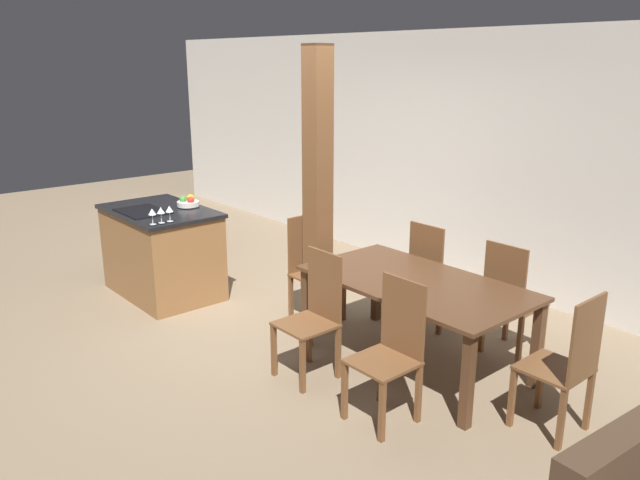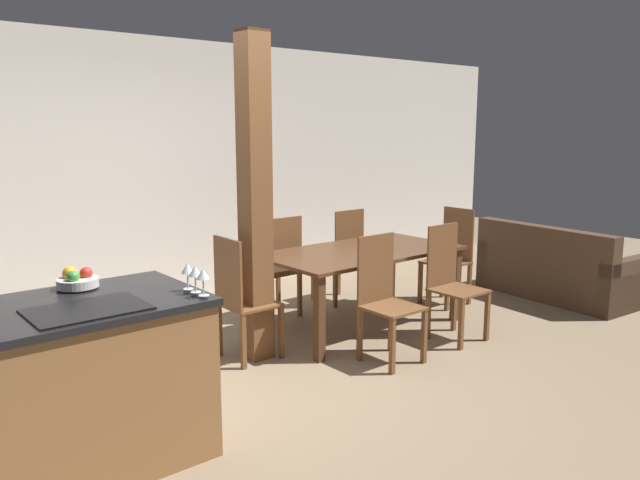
# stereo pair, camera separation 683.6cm
# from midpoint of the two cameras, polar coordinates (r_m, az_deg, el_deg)

# --- Properties ---
(ground_plane) EXTENTS (16.00, 16.00, 0.00)m
(ground_plane) POSITION_cam_midpoint_polar(r_m,az_deg,el_deg) (3.99, 28.96, -17.91)
(ground_plane) COLOR #847056
(wall_back) EXTENTS (11.20, 0.08, 2.70)m
(wall_back) POSITION_cam_midpoint_polar(r_m,az_deg,el_deg) (5.91, 39.72, 5.14)
(wall_back) COLOR silver
(wall_back) RESTS_ON ground_plane
(kitchen_island) EXTENTS (1.28, 0.84, 0.93)m
(kitchen_island) POSITION_cam_midpoint_polar(r_m,az_deg,el_deg) (4.18, 10.18, -7.24)
(kitchen_island) COLOR olive
(kitchen_island) RESTS_ON ground_plane
(fruit_bowl) EXTENTS (0.23, 0.23, 0.12)m
(fruit_bowl) POSITION_cam_midpoint_polar(r_m,az_deg,el_deg) (4.16, 14.11, -0.18)
(fruit_bowl) COLOR silver
(fruit_bowl) RESTS_ON kitchen_island
(wine_glass_near) EXTENTS (0.07, 0.07, 0.15)m
(wine_glass_near) POSITION_cam_midpoint_polar(r_m,az_deg,el_deg) (3.40, 14.32, -2.57)
(wine_glass_near) COLOR silver
(wine_glass_near) RESTS_ON kitchen_island
(wine_glass_middle) EXTENTS (0.07, 0.07, 0.15)m
(wine_glass_middle) POSITION_cam_midpoint_polar(r_m,az_deg,el_deg) (3.47, 15.16, -2.26)
(wine_glass_middle) COLOR silver
(wine_glass_middle) RESTS_ON kitchen_island
(wine_glass_far) EXTENTS (0.07, 0.07, 0.15)m
(wine_glass_far) POSITION_cam_midpoint_polar(r_m,az_deg,el_deg) (3.54, 15.96, -1.96)
(wine_glass_far) COLOR silver
(wine_glass_far) RESTS_ON kitchen_island
(dining_table) EXTENTS (1.80, 0.98, 0.72)m
(dining_table) POSITION_cam_midpoint_polar(r_m,az_deg,el_deg) (4.09, 51.52, -11.43)
(dining_table) COLOR #51331E
(dining_table) RESTS_ON ground_plane
(dining_chair_near_left) EXTENTS (0.40, 0.40, 0.99)m
(dining_chair_near_left) POSITION_cam_midpoint_polar(r_m,az_deg,el_deg) (3.47, 44.44, -16.29)
(dining_chair_near_left) COLOR brown
(dining_chair_near_left) RESTS_ON ground_plane
(dining_chair_near_right) EXTENTS (0.40, 0.40, 0.99)m
(dining_chair_near_right) POSITION_cam_midpoint_polar(r_m,az_deg,el_deg) (3.56, 57.98, -18.76)
(dining_chair_near_right) COLOR brown
(dining_chair_near_right) RESTS_ON ground_plane
(dining_chair_far_left) EXTENTS (0.40, 0.40, 0.99)m
(dining_chair_far_left) POSITION_cam_midpoint_polar(r_m,az_deg,el_deg) (4.78, 46.24, -8.63)
(dining_chair_far_left) COLOR brown
(dining_chair_far_left) RESTS_ON ground_plane
(dining_chair_far_right) EXTENTS (0.40, 0.40, 0.99)m
(dining_chair_far_right) POSITION_cam_midpoint_polar(r_m,az_deg,el_deg) (4.84, 55.81, -10.57)
(dining_chair_far_right) COLOR brown
(dining_chair_far_right) RESTS_ON ground_plane
(dining_chair_head_end) EXTENTS (0.40, 0.40, 0.99)m
(dining_chair_head_end) POSITION_cam_midpoint_polar(r_m,az_deg,el_deg) (4.21, 33.61, -9.01)
(dining_chair_head_end) COLOR brown
(dining_chair_head_end) RESTS_ON ground_plane
(dining_chair_foot_end) EXTENTS (0.40, 0.40, 0.99)m
(dining_chair_foot_end) POSITION_cam_midpoint_polar(r_m,az_deg,el_deg) (4.44, 68.14, -15.71)
(dining_chair_foot_end) COLOR brown
(dining_chair_foot_end) RESTS_ON ground_plane
(timber_post) EXTENTS (0.20, 0.20, 2.52)m
(timber_post) POSITION_cam_midpoint_polar(r_m,az_deg,el_deg) (3.93, 36.97, 0.44)
(timber_post) COLOR brown
(timber_post) RESTS_ON ground_plane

